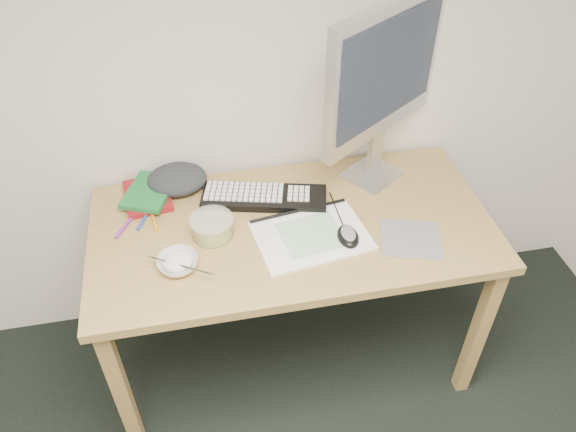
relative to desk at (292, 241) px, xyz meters
name	(u,v)px	position (x,y,z in m)	size (l,w,h in m)	color
desk	(292,241)	(0.00, 0.00, 0.00)	(1.40, 0.70, 0.75)	#A2834A
mousepad	(411,239)	(0.38, -0.15, 0.08)	(0.20, 0.19, 0.00)	gray
sketchpad	(311,236)	(0.05, -0.07, 0.09)	(0.37, 0.27, 0.01)	white
keyboard	(264,197)	(-0.07, 0.15, 0.10)	(0.45, 0.14, 0.03)	black
monitor	(384,76)	(0.36, 0.22, 0.50)	(0.50, 0.36, 0.67)	silver
mouse	(348,234)	(0.17, -0.11, 0.11)	(0.07, 0.11, 0.04)	black
rice_bowl	(178,263)	(-0.40, -0.13, 0.10)	(0.13, 0.13, 0.04)	white
chopsticks	(181,265)	(-0.39, -0.17, 0.13)	(0.02, 0.02, 0.22)	silver
fruit_tub	(212,227)	(-0.28, 0.00, 0.12)	(0.15, 0.15, 0.07)	gold
book_red	(148,196)	(-0.49, 0.25, 0.09)	(0.16, 0.21, 0.02)	maroon
book_green	(149,192)	(-0.48, 0.24, 0.11)	(0.15, 0.21, 0.02)	#1A6A30
cloth_lump	(177,179)	(-0.38, 0.29, 0.12)	(0.19, 0.15, 0.08)	#272A2E
pencil_pink	(297,222)	(0.02, 0.00, 0.09)	(0.01, 0.01, 0.16)	pink
pencil_tan	(303,208)	(0.06, 0.08, 0.09)	(0.01, 0.01, 0.16)	tan
pencil_black	(304,208)	(0.06, 0.07, 0.09)	(0.01, 0.01, 0.17)	black
marker_blue	(144,219)	(-0.51, 0.13, 0.09)	(0.01, 0.01, 0.12)	#2045AF
marker_orange	(153,218)	(-0.48, 0.13, 0.09)	(0.01, 0.01, 0.14)	orange
marker_purple	(126,225)	(-0.57, 0.11, 0.09)	(0.01, 0.01, 0.14)	purple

